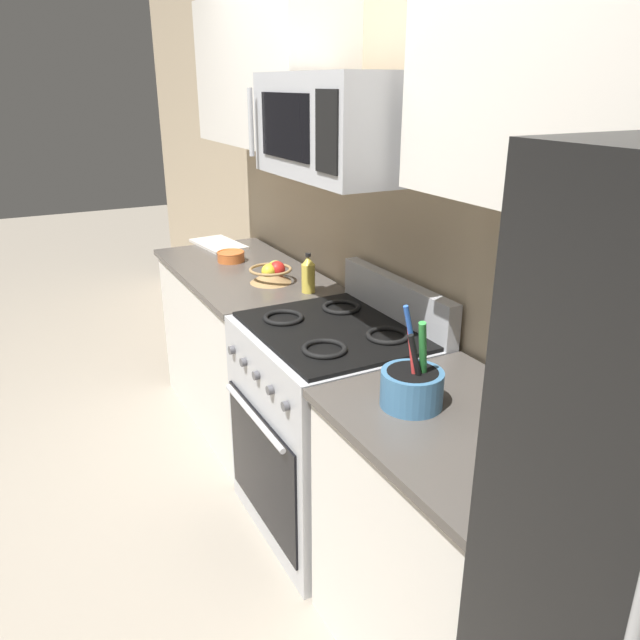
{
  "coord_description": "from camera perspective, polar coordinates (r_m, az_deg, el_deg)",
  "views": [
    {
      "loc": [
        2.02,
        -0.4,
        1.85
      ],
      "look_at": [
        0.13,
        0.59,
        1.03
      ],
      "focal_mm": 34.8,
      "sensor_mm": 36.0,
      "label": 1
    }
  ],
  "objects": [
    {
      "name": "bottle_oil",
      "position": [
        2.95,
        -1.09,
        4.19
      ],
      "size": [
        0.06,
        0.06,
        0.19
      ],
      "color": "gold",
      "rests_on": "counter_left"
    },
    {
      "name": "range_oven",
      "position": [
        2.69,
        1.21,
        -9.73
      ],
      "size": [
        0.76,
        0.7,
        1.09
      ],
      "color": "#B2B5BA",
      "rests_on": "ground"
    },
    {
      "name": "counter_right",
      "position": [
        2.16,
        12.26,
        -19.76
      ],
      "size": [
        0.85,
        0.66,
        0.91
      ],
      "color": "silver",
      "rests_on": "ground"
    },
    {
      "name": "utensil_crock",
      "position": [
        1.94,
        8.47,
        -6.05
      ],
      "size": [
        0.19,
        0.19,
        0.34
      ],
      "color": "teal",
      "rests_on": "counter_right"
    },
    {
      "name": "microwave",
      "position": [
        2.33,
        2.1,
        17.45
      ],
      "size": [
        0.7,
        0.44,
        0.36
      ],
      "color": "#B2B5BA"
    },
    {
      "name": "upper_cabinets_left",
      "position": [
        3.32,
        -4.88,
        21.87
      ],
      "size": [
        1.25,
        0.34,
        0.72
      ],
      "color": "silver"
    },
    {
      "name": "ground_plane",
      "position": [
        2.77,
        -13.03,
        -21.51
      ],
      "size": [
        16.0,
        16.0,
        0.0
      ],
      "primitive_type": "plane",
      "color": "gray"
    },
    {
      "name": "counter_left",
      "position": [
        3.53,
        -6.81,
        -2.37
      ],
      "size": [
        1.26,
        0.66,
        0.91
      ],
      "color": "silver",
      "rests_on": "ground"
    },
    {
      "name": "fruit_basket",
      "position": [
        3.12,
        -4.46,
        4.34
      ],
      "size": [
        0.21,
        0.21,
        0.11
      ],
      "color": "#9E7A4C",
      "rests_on": "counter_left"
    },
    {
      "name": "bottle_vinegar",
      "position": [
        1.85,
        17.75,
        -7.45
      ],
      "size": [
        0.06,
        0.06,
        0.2
      ],
      "color": "silver",
      "rests_on": "counter_right"
    },
    {
      "name": "wall_back",
      "position": [
        2.59,
        9.17,
        8.5
      ],
      "size": [
        8.0,
        0.1,
        2.6
      ],
      "primitive_type": "cube",
      "color": "tan",
      "rests_on": "ground"
    },
    {
      "name": "cutting_board",
      "position": [
        3.89,
        -9.32,
        6.9
      ],
      "size": [
        0.42,
        0.27,
        0.02
      ],
      "primitive_type": "cube",
      "rotation": [
        0.0,
        0.0,
        0.12
      ],
      "color": "silver",
      "rests_on": "counter_left"
    },
    {
      "name": "prep_bowl",
      "position": [
        3.52,
        -8.2,
        5.84
      ],
      "size": [
        0.15,
        0.15,
        0.06
      ],
      "color": "#D1662D",
      "rests_on": "counter_left"
    },
    {
      "name": "upper_cabinets_right",
      "position": [
        1.77,
        21.05,
        21.48
      ],
      "size": [
        0.84,
        0.34,
        0.72
      ],
      "color": "silver"
    }
  ]
}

